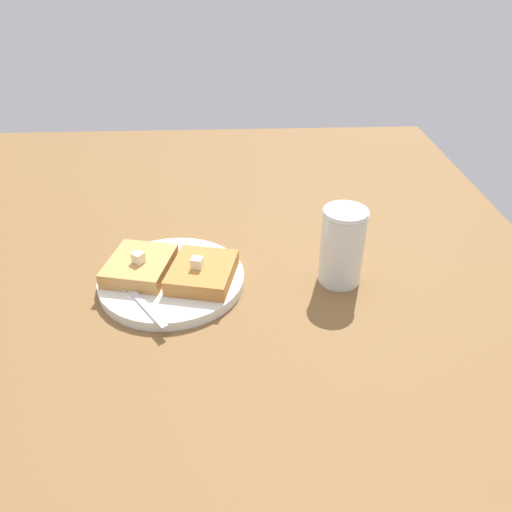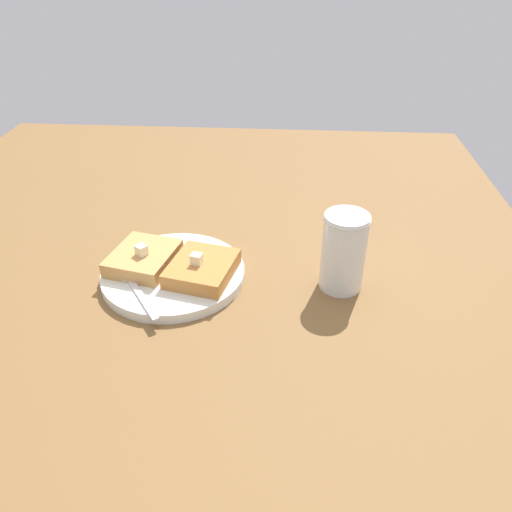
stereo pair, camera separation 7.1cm
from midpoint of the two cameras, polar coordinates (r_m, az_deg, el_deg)
The scene contains 8 objects.
table_surface at distance 83.31cm, azimuth -10.42°, elevation 0.24°, with size 113.68×113.68×2.42cm, color brown.
plate at distance 74.15cm, azimuth -12.30°, elevation -2.68°, with size 21.06×21.06×1.48cm.
toast_slice_left at distance 71.64cm, azimuth -8.98°, elevation -1.95°, with size 8.61×9.91×2.28cm, color #BA7838.
toast_slice_middle at distance 74.91cm, azimuth -15.80°, elevation -1.18°, with size 8.61×9.91×2.28cm, color tan.
butter_pat_primary at distance 70.31cm, azimuth -9.63°, elevation -0.87°, with size 1.54×1.38×1.54cm, color beige.
butter_pat_secondary at distance 73.27cm, azimuth -16.04°, elevation -0.27°, with size 1.54×1.38×1.54cm, color beige.
fork at distance 71.52cm, azimuth -16.64°, elevation -4.13°, with size 10.23×14.01×0.36cm.
syrup_jar at distance 71.45cm, azimuth 7.00°, elevation 0.61°, with size 6.46×6.46×11.58cm.
Camera 1 is at (-8.21, 69.33, 45.95)cm, focal length 35.00 mm.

